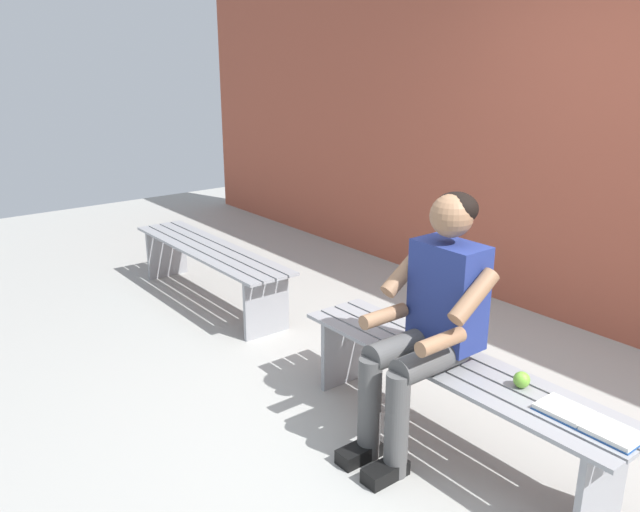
{
  "coord_description": "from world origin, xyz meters",
  "views": [
    {
      "loc": [
        -1.77,
        2.19,
        1.84
      ],
      "look_at": [
        0.83,
        0.15,
        0.79
      ],
      "focal_mm": 35.95,
      "sensor_mm": 36.0,
      "label": 1
    }
  ],
  "objects_px": {
    "bench_near": "(452,381)",
    "book_open": "(587,422)",
    "apple": "(522,380)",
    "person_seated": "(430,315)",
    "bench_far": "(210,260)"
  },
  "relations": [
    {
      "from": "bench_far",
      "to": "person_seated",
      "type": "relative_size",
      "value": 1.43
    },
    {
      "from": "person_seated",
      "to": "book_open",
      "type": "xyz_separation_m",
      "value": [
        -0.75,
        -0.11,
        -0.23
      ]
    },
    {
      "from": "bench_near",
      "to": "book_open",
      "type": "height_order",
      "value": "book_open"
    },
    {
      "from": "person_seated",
      "to": "apple",
      "type": "xyz_separation_m",
      "value": [
        -0.42,
        -0.15,
        -0.21
      ]
    },
    {
      "from": "bench_near",
      "to": "book_open",
      "type": "distance_m",
      "value": 0.69
    },
    {
      "from": "bench_near",
      "to": "bench_far",
      "type": "xyz_separation_m",
      "value": [
        2.38,
        0.0,
        -0.0
      ]
    },
    {
      "from": "bench_near",
      "to": "person_seated",
      "type": "height_order",
      "value": "person_seated"
    },
    {
      "from": "book_open",
      "to": "bench_near",
      "type": "bearing_deg",
      "value": 1.07
    },
    {
      "from": "person_seated",
      "to": "bench_far",
      "type": "bearing_deg",
      "value": -2.47
    },
    {
      "from": "bench_near",
      "to": "apple",
      "type": "relative_size",
      "value": 24.63
    },
    {
      "from": "bench_far",
      "to": "apple",
      "type": "relative_size",
      "value": 24.38
    },
    {
      "from": "bench_far",
      "to": "book_open",
      "type": "distance_m",
      "value": 3.06
    },
    {
      "from": "bench_far",
      "to": "book_open",
      "type": "bearing_deg",
      "value": -179.82
    },
    {
      "from": "bench_near",
      "to": "book_open",
      "type": "xyz_separation_m",
      "value": [
        -0.68,
        -0.01,
        0.11
      ]
    },
    {
      "from": "bench_near",
      "to": "person_seated",
      "type": "xyz_separation_m",
      "value": [
        0.07,
        0.1,
        0.34
      ]
    }
  ]
}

